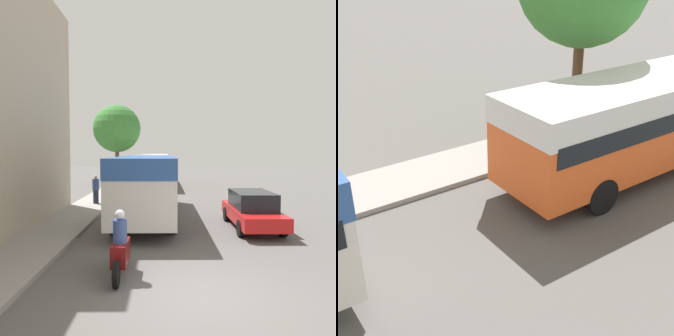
# 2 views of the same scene
# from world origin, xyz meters

# --- Properties ---
(bus_following) EXTENTS (2.67, 9.94, 2.94)m
(bus_following) POSITION_xyz_m (-1.82, 23.21, 1.92)
(bus_following) COLOR #EA5B23
(bus_following) RESTS_ON ground_plane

